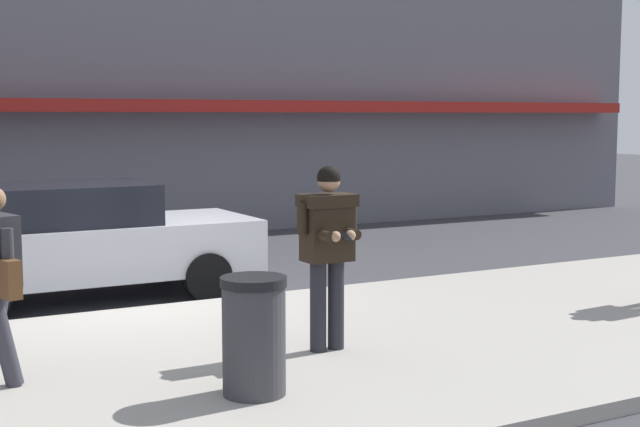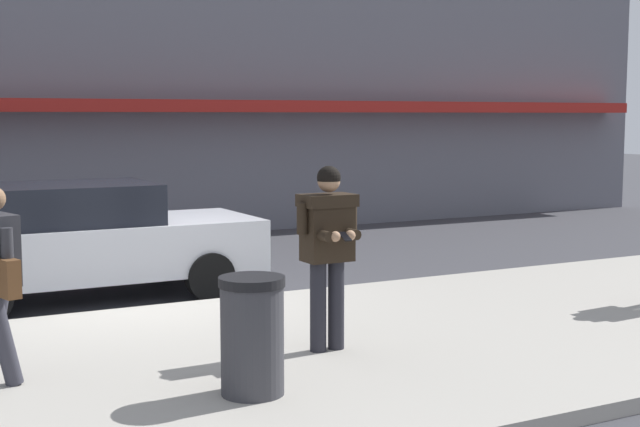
{
  "view_description": "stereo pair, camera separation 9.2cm",
  "coord_description": "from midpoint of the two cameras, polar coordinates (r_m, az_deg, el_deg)",
  "views": [
    {
      "loc": [
        -3.11,
        -10.46,
        2.43
      ],
      "look_at": [
        0.91,
        -3.04,
        1.49
      ],
      "focal_mm": 50.0,
      "sensor_mm": 36.0,
      "label": 1
    },
    {
      "loc": [
        -3.03,
        -10.5,
        2.43
      ],
      "look_at": [
        0.91,
        -3.04,
        1.49
      ],
      "focal_mm": 50.0,
      "sensor_mm": 36.0,
      "label": 2
    }
  ],
  "objects": [
    {
      "name": "ground_plane",
      "position": [
        11.18,
        -11.91,
        -6.34
      ],
      "size": [
        80.0,
        80.0,
        0.0
      ],
      "primitive_type": "plane",
      "color": "#3D3D42"
    },
    {
      "name": "sidewalk",
      "position": [
        8.96,
        -0.38,
        -8.92
      ],
      "size": [
        32.0,
        5.3,
        0.14
      ],
      "primitive_type": "cube",
      "color": "#A8A399",
      "rests_on": "ground"
    },
    {
      "name": "curb_paint_line",
      "position": [
        11.54,
        -7.2,
        -5.84
      ],
      "size": [
        28.0,
        0.12,
        0.01
      ],
      "primitive_type": "cube",
      "color": "silver",
      "rests_on": "ground"
    },
    {
      "name": "parked_sedan_mid",
      "position": [
        12.1,
        -15.32,
        -1.67
      ],
      "size": [
        4.5,
        1.94,
        1.54
      ],
      "color": "silver",
      "rests_on": "ground"
    },
    {
      "name": "man_texting_on_phone",
      "position": [
        8.58,
        0.19,
        -1.55
      ],
      "size": [
        0.65,
        0.58,
        1.81
      ],
      "color": "#23232B",
      "rests_on": "sidewalk"
    },
    {
      "name": "trash_bin",
      "position": [
        7.36,
        -4.61,
        -7.78
      ],
      "size": [
        0.55,
        0.55,
        0.98
      ],
      "color": "#38383D",
      "rests_on": "sidewalk"
    }
  ]
}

